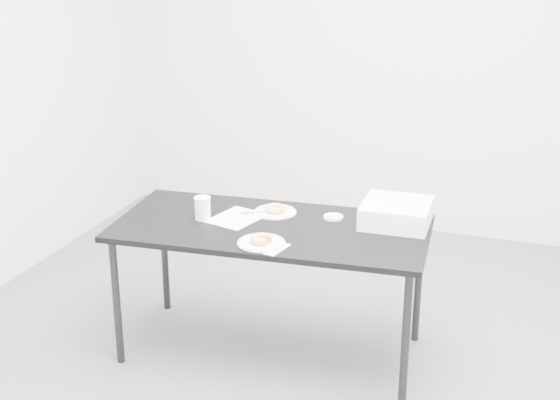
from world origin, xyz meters
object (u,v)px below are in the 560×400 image
(table, at_px, (271,235))
(scorecard, at_px, (237,218))
(pen, at_px, (253,213))
(plate_far, at_px, (275,212))
(bakery_box, at_px, (396,213))
(donut_near, at_px, (261,239))
(donut_far, at_px, (275,208))
(coffee_cup, at_px, (203,208))
(plate_near, at_px, (261,243))

(table, xyz_separation_m, scorecard, (-0.20, 0.04, 0.05))
(pen, bearing_deg, table, -67.66)
(plate_far, xyz_separation_m, bakery_box, (0.62, 0.06, 0.05))
(table, distance_m, donut_near, 0.25)
(donut_near, relative_size, bakery_box, 0.32)
(donut_far, bearing_deg, table, -76.16)
(coffee_cup, xyz_separation_m, bakery_box, (0.93, 0.27, -0.00))
(table, height_order, donut_far, donut_far)
(donut_near, xyz_separation_m, coffee_cup, (-0.39, 0.20, 0.03))
(table, bearing_deg, pen, 135.82)
(table, distance_m, plate_far, 0.19)
(plate_far, relative_size, bakery_box, 0.67)
(scorecard, height_order, donut_near, donut_near)
(table, height_order, scorecard, scorecard)
(pen, relative_size, donut_far, 1.23)
(table, height_order, plate_near, plate_near)
(pen, xyz_separation_m, donut_near, (0.18, -0.36, 0.02))
(table, height_order, bakery_box, bakery_box)
(plate_far, bearing_deg, donut_far, 0.00)
(pen, distance_m, coffee_cup, 0.26)
(donut_far, bearing_deg, scorecard, -138.29)
(scorecard, xyz_separation_m, bakery_box, (0.77, 0.20, 0.05))
(donut_near, height_order, donut_far, donut_near)
(table, relative_size, plate_far, 7.27)
(coffee_cup, bearing_deg, pen, 36.66)
(scorecard, xyz_separation_m, pen, (0.05, 0.08, 0.01))
(table, distance_m, scorecard, 0.21)
(table, xyz_separation_m, bakery_box, (0.58, 0.23, 0.11))
(donut_near, bearing_deg, table, 99.16)
(scorecard, relative_size, bakery_box, 0.83)
(donut_far, bearing_deg, bakery_box, 5.51)
(donut_far, relative_size, bakery_box, 0.31)
(pen, relative_size, donut_near, 1.20)
(table, relative_size, pen, 12.59)
(donut_far, height_order, bakery_box, bakery_box)
(plate_near, height_order, donut_far, donut_far)
(plate_near, distance_m, donut_far, 0.42)
(pen, height_order, coffee_cup, coffee_cup)
(plate_far, bearing_deg, pen, -152.08)
(plate_far, xyz_separation_m, coffee_cup, (-0.31, -0.21, 0.06))
(scorecard, bearing_deg, bakery_box, 29.18)
(scorecard, relative_size, plate_near, 1.22)
(donut_near, xyz_separation_m, donut_far, (-0.08, 0.41, -0.00))
(plate_far, distance_m, coffee_cup, 0.38)
(scorecard, distance_m, pen, 0.10)
(pen, xyz_separation_m, coffee_cup, (-0.21, -0.15, 0.05))
(bakery_box, bearing_deg, table, -160.01)
(donut_far, bearing_deg, donut_near, -78.84)
(pen, bearing_deg, donut_near, -90.94)
(scorecard, height_order, pen, pen)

